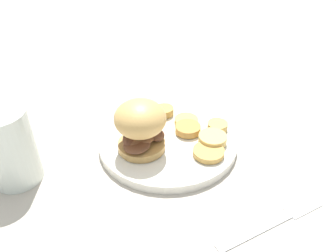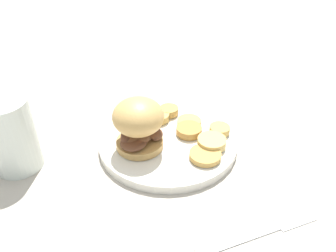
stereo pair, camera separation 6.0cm
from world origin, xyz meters
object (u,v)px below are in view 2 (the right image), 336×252
fork (260,231)px  sandwich (138,125)px  drinking_glass (11,136)px  dinner_plate (168,140)px

fork → sandwich: bearing=-11.5°
sandwich → drinking_glass: bearing=40.6°
dinner_plate → fork: dinner_plate is taller
drinking_glass → dinner_plate: bearing=-135.1°
dinner_plate → fork: 0.24m
dinner_plate → fork: bearing=155.0°
sandwich → drinking_glass: drinking_glass is taller
drinking_glass → fork: bearing=-167.9°
sandwich → fork: size_ratio=0.59×
dinner_plate → drinking_glass: (0.19, 0.19, 0.05)m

